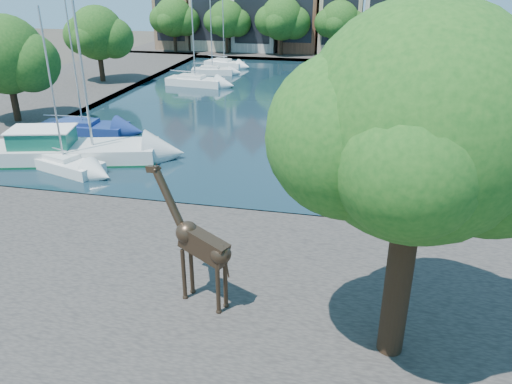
% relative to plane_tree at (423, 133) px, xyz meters
% --- Properties ---
extents(ground, '(160.00, 160.00, 0.00)m').
position_rel_plane_tree_xyz_m(ground, '(-7.62, 9.01, -7.67)').
color(ground, '#38332B').
rests_on(ground, ground).
extents(water_basin, '(38.00, 50.00, 0.08)m').
position_rel_plane_tree_xyz_m(water_basin, '(-7.62, 33.01, -7.63)').
color(water_basin, black).
rests_on(water_basin, ground).
extents(near_quay, '(50.00, 14.00, 0.50)m').
position_rel_plane_tree_xyz_m(near_quay, '(-7.62, 2.01, -7.42)').
color(near_quay, '#433E3A').
rests_on(near_quay, ground).
extents(far_quay, '(60.00, 16.00, 0.50)m').
position_rel_plane_tree_xyz_m(far_quay, '(-7.62, 65.01, -7.42)').
color(far_quay, '#433E3A').
rests_on(far_quay, ground).
extents(left_quay, '(14.00, 52.00, 0.50)m').
position_rel_plane_tree_xyz_m(left_quay, '(-32.62, 33.01, -7.42)').
color(left_quay, '#433E3A').
rests_on(left_quay, ground).
extents(plane_tree, '(8.32, 6.40, 10.62)m').
position_rel_plane_tree_xyz_m(plane_tree, '(0.00, 0.00, 0.00)').
color(plane_tree, '#332114').
rests_on(plane_tree, near_quay).
extents(townhouse_west_end, '(5.44, 9.18, 14.93)m').
position_rel_plane_tree_xyz_m(townhouse_west_end, '(-30.62, 64.99, -0.31)').
color(townhouse_west_end, '#8D694D').
rests_on(townhouse_west_end, far_quay).
extents(townhouse_west_inner, '(6.43, 9.18, 15.15)m').
position_rel_plane_tree_xyz_m(townhouse_west_inner, '(-18.12, 64.99, -0.32)').
color(townhouse_west_inner, beige).
rests_on(townhouse_west_inner, far_quay).
extents(townhouse_east_inner, '(5.94, 9.18, 15.79)m').
position_rel_plane_tree_xyz_m(townhouse_east_inner, '(-5.62, 64.99, 0.06)').
color(townhouse_east_inner, tan).
rests_on(townhouse_east_inner, far_quay).
extents(townhouse_east_end, '(5.44, 9.18, 14.43)m').
position_rel_plane_tree_xyz_m(townhouse_east_end, '(7.38, 64.99, -0.56)').
color(townhouse_east_end, brown).
rests_on(townhouse_east_end, far_quay).
extents(far_tree_far_west, '(7.28, 5.60, 7.68)m').
position_rel_plane_tree_xyz_m(far_tree_far_west, '(-29.51, 59.50, -2.49)').
color(far_tree_far_west, '#332114').
rests_on(far_tree_far_west, far_quay).
extents(far_tree_west, '(6.76, 5.20, 7.36)m').
position_rel_plane_tree_xyz_m(far_tree_west, '(-21.52, 59.50, -2.60)').
color(far_tree_west, '#332114').
rests_on(far_tree_west, far_quay).
extents(far_tree_mid_west, '(7.80, 6.00, 8.00)m').
position_rel_plane_tree_xyz_m(far_tree_mid_west, '(-13.51, 59.50, -2.38)').
color(far_tree_mid_west, '#332114').
rests_on(far_tree_mid_west, far_quay).
extents(far_tree_mid_east, '(7.02, 5.40, 7.52)m').
position_rel_plane_tree_xyz_m(far_tree_mid_east, '(-5.52, 59.50, -2.54)').
color(far_tree_mid_east, '#332114').
rests_on(far_tree_mid_east, far_quay).
extents(far_tree_east, '(7.54, 5.80, 7.84)m').
position_rel_plane_tree_xyz_m(far_tree_east, '(2.49, 59.50, -2.43)').
color(far_tree_east, '#332114').
rests_on(far_tree_east, far_quay).
extents(far_tree_far_east, '(6.76, 5.20, 7.36)m').
position_rel_plane_tree_xyz_m(far_tree_far_east, '(10.48, 59.50, -2.60)').
color(far_tree_far_east, '#332114').
rests_on(far_tree_far_east, far_quay).
extents(side_tree_left_near, '(7.80, 6.00, 8.20)m').
position_rel_plane_tree_xyz_m(side_tree_left_near, '(-28.51, 21.00, -2.18)').
color(side_tree_left_near, '#332114').
rests_on(side_tree_left_near, left_quay).
extents(side_tree_left_far, '(7.28, 5.60, 7.88)m').
position_rel_plane_tree_xyz_m(side_tree_left_far, '(-29.51, 37.00, -2.29)').
color(side_tree_left_far, '#332114').
rests_on(side_tree_left_far, left_quay).
extents(giraffe_statue, '(3.31, 1.58, 4.90)m').
position_rel_plane_tree_xyz_m(giraffe_statue, '(-6.80, 1.19, -4.76)').
color(giraffe_statue, '#34251A').
rests_on(giraffe_statue, near_quay).
extents(motorsailer, '(11.17, 5.78, 11.03)m').
position_rel_plane_tree_xyz_m(motorsailer, '(-20.22, 14.55, -6.75)').
color(motorsailer, beige).
rests_on(motorsailer, water_basin).
extents(sailboat_left_a, '(5.78, 3.56, 9.73)m').
position_rel_plane_tree_xyz_m(sailboat_left_a, '(-19.62, 13.01, -7.05)').
color(sailboat_left_a, silver).
rests_on(sailboat_left_a, water_basin).
extents(sailboat_left_b, '(6.88, 2.73, 9.94)m').
position_rel_plane_tree_xyz_m(sailboat_left_b, '(-22.62, 20.54, -7.09)').
color(sailboat_left_b, navy).
rests_on(sailboat_left_b, water_basin).
extents(sailboat_left_c, '(6.48, 2.90, 10.69)m').
position_rel_plane_tree_xyz_m(sailboat_left_c, '(-19.62, 38.83, -6.97)').
color(sailboat_left_c, silver).
rests_on(sailboat_left_c, water_basin).
extents(sailboat_left_d, '(5.10, 2.43, 10.29)m').
position_rel_plane_tree_xyz_m(sailboat_left_d, '(-19.62, 45.34, -7.00)').
color(sailboat_left_d, silver).
rests_on(sailboat_left_d, water_basin).
extents(sailboat_left_e, '(5.38, 2.94, 10.78)m').
position_rel_plane_tree_xyz_m(sailboat_left_e, '(-19.62, 50.63, -7.00)').
color(sailboat_left_e, white).
rests_on(sailboat_left_e, water_basin).
extents(sailboat_right_a, '(5.00, 2.99, 8.90)m').
position_rel_plane_tree_xyz_m(sailboat_right_a, '(4.38, 17.42, -7.11)').
color(sailboat_right_a, silver).
rests_on(sailboat_right_a, water_basin).
extents(sailboat_right_b, '(6.91, 4.03, 9.34)m').
position_rel_plane_tree_xyz_m(sailboat_right_b, '(7.38, 32.19, -7.11)').
color(sailboat_right_b, navy).
rests_on(sailboat_right_b, water_basin).
extents(sailboat_right_c, '(5.50, 2.16, 10.85)m').
position_rel_plane_tree_xyz_m(sailboat_right_c, '(7.38, 36.13, -7.03)').
color(sailboat_right_c, white).
rests_on(sailboat_right_c, water_basin).
extents(sailboat_right_d, '(5.34, 2.18, 10.13)m').
position_rel_plane_tree_xyz_m(sailboat_right_d, '(4.38, 42.28, -6.98)').
color(sailboat_right_d, silver).
rests_on(sailboat_right_d, water_basin).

